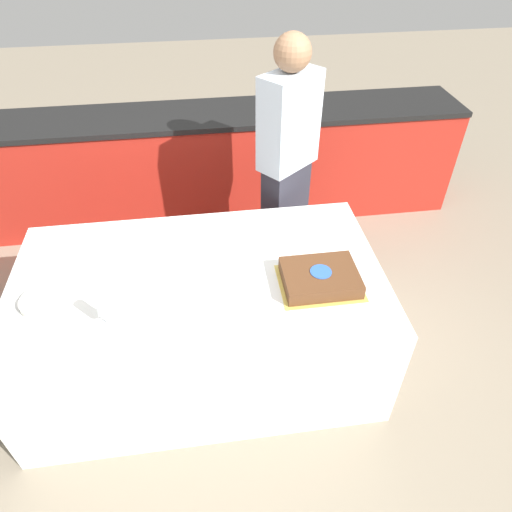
{
  "coord_description": "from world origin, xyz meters",
  "views": [
    {
      "loc": [
        0.06,
        -1.79,
        2.37
      ],
      "look_at": [
        0.31,
        0.0,
        0.82
      ],
      "focal_mm": 32.0,
      "sensor_mm": 36.0,
      "label": 1
    }
  ],
  "objects_px": {
    "plate_stack": "(42,302)",
    "wine_glass": "(102,307)",
    "person_cutting_cake": "(287,166)",
    "cake": "(320,278)"
  },
  "relations": [
    {
      "from": "plate_stack",
      "to": "person_cutting_cake",
      "type": "distance_m",
      "value": 1.66
    },
    {
      "from": "plate_stack",
      "to": "wine_glass",
      "type": "xyz_separation_m",
      "value": [
        0.33,
        -0.17,
        0.09
      ]
    },
    {
      "from": "cake",
      "to": "wine_glass",
      "type": "bearing_deg",
      "value": -173.33
    },
    {
      "from": "plate_stack",
      "to": "person_cutting_cake",
      "type": "xyz_separation_m",
      "value": [
        1.39,
        0.89,
        0.15
      ]
    },
    {
      "from": "cake",
      "to": "plate_stack",
      "type": "distance_m",
      "value": 1.39
    },
    {
      "from": "person_cutting_cake",
      "to": "wine_glass",
      "type": "bearing_deg",
      "value": 6.03
    },
    {
      "from": "wine_glass",
      "to": "person_cutting_cake",
      "type": "distance_m",
      "value": 1.5
    },
    {
      "from": "cake",
      "to": "person_cutting_cake",
      "type": "bearing_deg",
      "value": 90.0
    },
    {
      "from": "plate_stack",
      "to": "wine_glass",
      "type": "distance_m",
      "value": 0.38
    },
    {
      "from": "wine_glass",
      "to": "cake",
      "type": "bearing_deg",
      "value": 6.67
    }
  ]
}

